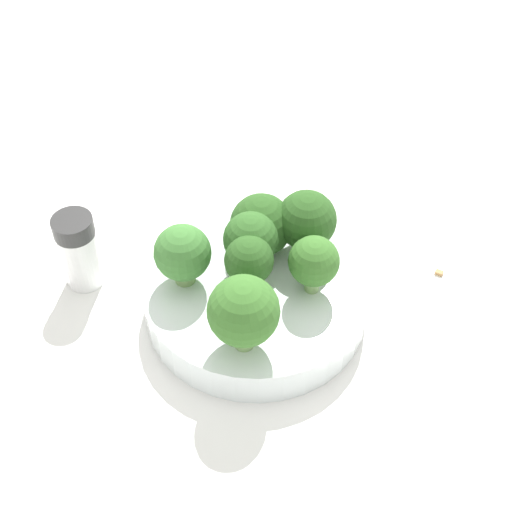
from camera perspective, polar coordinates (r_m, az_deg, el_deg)
ground_plane at (r=0.64m, az=-0.00°, el=-4.31°), size 3.00×3.00×0.00m
bowl at (r=0.63m, az=-0.00°, el=-3.30°), size 0.20×0.20×0.03m
broccoli_floret_0 at (r=0.63m, az=0.43°, el=2.46°), size 0.06×0.06×0.06m
broccoli_floret_1 at (r=0.62m, az=4.05°, el=2.80°), size 0.05×0.05×0.06m
broccoli_floret_2 at (r=0.59m, az=4.64°, el=-0.49°), size 0.04×0.04×0.06m
broccoli_floret_3 at (r=0.54m, az=-1.00°, el=-4.50°), size 0.06×0.06×0.07m
broccoli_floret_4 at (r=0.58m, az=-0.25°, el=-0.72°), size 0.04×0.04×0.06m
broccoli_floret_5 at (r=0.60m, az=-5.89°, el=0.17°), size 0.05×0.05×0.06m
broccoli_floret_6 at (r=0.60m, az=-0.42°, el=1.22°), size 0.05×0.05×0.06m
pepper_shaker at (r=0.66m, az=-13.98°, el=0.43°), size 0.04×0.04×0.08m
almond_crumb_0 at (r=0.69m, az=14.46°, el=-1.21°), size 0.01×0.01×0.01m
almond_crumb_1 at (r=0.71m, az=-3.08°, el=2.56°), size 0.01×0.01×0.01m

